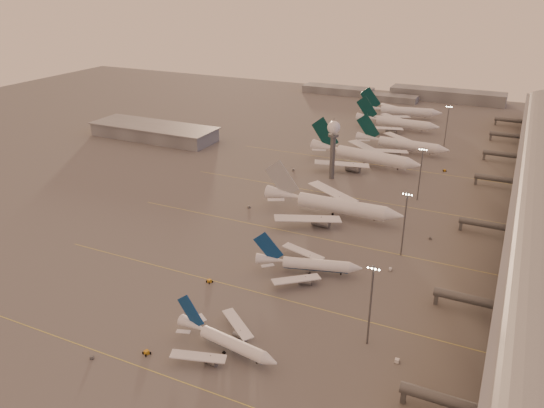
% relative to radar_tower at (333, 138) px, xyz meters
% --- Properties ---
extents(ground, '(700.00, 700.00, 0.00)m').
position_rel_radar_tower_xyz_m(ground, '(-5.00, -120.00, -20.95)').
color(ground, '#605D5D').
rests_on(ground, ground).
extents(taxiway_markings, '(180.00, 185.25, 0.02)m').
position_rel_radar_tower_xyz_m(taxiway_markings, '(25.00, -64.00, -20.94)').
color(taxiway_markings, '#DFD14E').
rests_on(taxiway_markings, ground).
extents(hangar, '(82.00, 27.00, 8.50)m').
position_rel_radar_tower_xyz_m(hangar, '(-125.00, 20.00, -16.63)').
color(hangar, slate).
rests_on(hangar, ground).
extents(radar_tower, '(6.40, 6.40, 31.10)m').
position_rel_radar_tower_xyz_m(radar_tower, '(0.00, 0.00, 0.00)').
color(radar_tower, '#57595E').
rests_on(radar_tower, ground).
extents(mast_a, '(3.60, 0.56, 25.00)m').
position_rel_radar_tower_xyz_m(mast_a, '(53.00, -120.00, -7.21)').
color(mast_a, '#57595E').
rests_on(mast_a, ground).
extents(mast_b, '(3.60, 0.56, 25.00)m').
position_rel_radar_tower_xyz_m(mast_b, '(50.00, -65.00, -7.21)').
color(mast_b, '#57595E').
rests_on(mast_b, ground).
extents(mast_c, '(3.60, 0.56, 25.00)m').
position_rel_radar_tower_xyz_m(mast_c, '(45.00, -10.00, -7.21)').
color(mast_c, '#57595E').
rests_on(mast_c, ground).
extents(mast_d, '(3.60, 0.56, 25.00)m').
position_rel_radar_tower_xyz_m(mast_d, '(43.00, 80.00, -7.21)').
color(mast_d, '#57595E').
rests_on(mast_d, ground).
extents(distant_horizon, '(165.00, 37.50, 9.00)m').
position_rel_radar_tower_xyz_m(distant_horizon, '(-2.38, 205.14, -17.06)').
color(distant_horizon, slate).
rests_on(distant_horizon, ground).
extents(narrowbody_near, '(33.64, 26.67, 13.19)m').
position_rel_radar_tower_xyz_m(narrowbody_near, '(19.08, -139.62, -18.28)').
color(narrowbody_near, white).
rests_on(narrowbody_near, ground).
extents(narrowbody_mid, '(36.74, 28.93, 14.69)m').
position_rel_radar_tower_xyz_m(narrowbody_mid, '(24.00, -91.76, -17.98)').
color(narrowbody_mid, white).
rests_on(narrowbody_mid, ground).
extents(widebody_white, '(61.71, 49.45, 21.71)m').
position_rel_radar_tower_xyz_m(widebody_white, '(15.51, -43.12, -17.18)').
color(widebody_white, white).
rests_on(widebody_white, ground).
extents(greentail_a, '(63.82, 51.24, 23.25)m').
position_rel_radar_tower_xyz_m(greentail_a, '(9.29, 26.14, -16.84)').
color(greentail_a, white).
rests_on(greentail_a, ground).
extents(greentail_b, '(55.47, 44.68, 20.14)m').
position_rel_radar_tower_xyz_m(greentail_b, '(22.20, 58.28, -17.39)').
color(greentail_b, white).
rests_on(greentail_b, ground).
extents(greentail_c, '(56.50, 45.58, 20.51)m').
position_rel_radar_tower_xyz_m(greentail_c, '(8.53, 105.02, -17.33)').
color(greentail_c, white).
rests_on(greentail_c, ground).
extents(greentail_d, '(58.06, 46.51, 21.24)m').
position_rel_radar_tower_xyz_m(greentail_d, '(3.53, 137.64, -17.20)').
color(greentail_d, white).
rests_on(greentail_d, ground).
extents(gsv_truck_a, '(4.89, 3.89, 1.90)m').
position_rel_radar_tower_xyz_m(gsv_truck_a, '(-11.68, -157.90, -19.98)').
color(gsv_truck_a, '#545759').
rests_on(gsv_truck_a, ground).
extents(gsv_tug_near, '(3.72, 4.62, 1.15)m').
position_rel_radar_tower_xyz_m(gsv_tug_near, '(0.19, -150.25, -20.36)').
color(gsv_tug_near, '#C38516').
rests_on(gsv_tug_near, ground).
extents(gsv_catering_a, '(5.61, 2.86, 4.51)m').
position_rel_radar_tower_xyz_m(gsv_catering_a, '(62.63, -124.38, -18.70)').
color(gsv_catering_a, white).
rests_on(gsv_catering_a, ground).
extents(gsv_tug_mid, '(4.51, 3.64, 1.12)m').
position_rel_radar_tower_xyz_m(gsv_tug_mid, '(-3.63, -111.61, -20.37)').
color(gsv_tug_mid, '#C38516').
rests_on(gsv_tug_mid, ground).
extents(gsv_truck_b, '(5.61, 2.66, 2.18)m').
position_rel_radar_tower_xyz_m(gsv_truck_b, '(49.60, -77.80, -19.84)').
color(gsv_truck_b, white).
rests_on(gsv_truck_b, ground).
extents(gsv_truck_c, '(4.50, 5.15, 2.05)m').
position_rel_radar_tower_xyz_m(gsv_truck_c, '(-20.23, -50.77, -19.90)').
color(gsv_truck_c, '#545759').
rests_on(gsv_truck_c, ground).
extents(gsv_catering_b, '(4.80, 2.72, 3.73)m').
position_rel_radar_tower_xyz_m(gsv_catering_b, '(57.66, -47.44, -19.09)').
color(gsv_catering_b, '#545759').
rests_on(gsv_catering_b, ground).
extents(gsv_tug_far, '(3.26, 3.99, 0.99)m').
position_rel_radar_tower_xyz_m(gsv_tug_far, '(9.09, -25.72, -20.44)').
color(gsv_tug_far, white).
rests_on(gsv_tug_far, ground).
extents(gsv_truck_d, '(3.87, 6.11, 2.32)m').
position_rel_radar_tower_xyz_m(gsv_truck_d, '(-21.94, 2.28, -19.77)').
color(gsv_truck_d, '#545759').
rests_on(gsv_truck_d, ground).
extents(gsv_tug_hangar, '(4.24, 3.20, 1.08)m').
position_rel_radar_tower_xyz_m(gsv_tug_hangar, '(50.33, 34.70, -20.40)').
color(gsv_tug_hangar, '#C38516').
rests_on(gsv_tug_hangar, ground).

